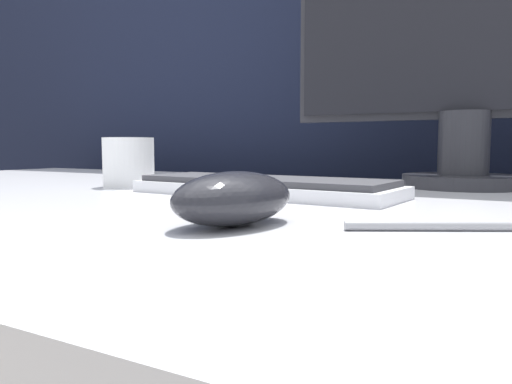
{
  "coord_description": "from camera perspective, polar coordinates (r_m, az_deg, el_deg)",
  "views": [
    {
      "loc": [
        0.28,
        -0.55,
        0.81
      ],
      "look_at": [
        0.06,
        -0.17,
        0.76
      ],
      "focal_mm": 35.0,
      "sensor_mm": 36.0,
      "label": 1
    }
  ],
  "objects": [
    {
      "name": "keyboard",
      "position": [
        0.67,
        0.83,
        0.62
      ],
      "size": [
        0.38,
        0.15,
        0.02
      ],
      "rotation": [
        0.0,
        0.0,
        -0.07
      ],
      "color": "silver",
      "rests_on": "desk"
    },
    {
      "name": "pen",
      "position": [
        0.41,
        19.53,
        -3.66
      ],
      "size": [
        0.12,
        0.07,
        0.01
      ],
      "rotation": [
        0.0,
        0.0,
        0.5
      ],
      "color": "#99999E",
      "rests_on": "desk"
    },
    {
      "name": "partition_panel",
      "position": [
        1.17,
        15.37,
        0.38
      ],
      "size": [
        5.0,
        0.03,
        1.42
      ],
      "color": "black",
      "rests_on": "ground_plane"
    },
    {
      "name": "mug",
      "position": [
        0.83,
        -14.36,
        3.32
      ],
      "size": [
        0.08,
        0.08,
        0.08
      ],
      "color": "white",
      "rests_on": "desk"
    },
    {
      "name": "computer_mouse_near",
      "position": [
        0.42,
        -2.55,
        -0.73
      ],
      "size": [
        0.09,
        0.14,
        0.05
      ],
      "rotation": [
        0.0,
        0.0,
        -0.18
      ],
      "color": "#232328",
      "rests_on": "desk"
    },
    {
      "name": "monitor",
      "position": [
        0.88,
        23.09,
        16.46
      ],
      "size": [
        0.57,
        0.18,
        0.45
      ],
      "color": "#28282D",
      "rests_on": "desk"
    }
  ]
}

